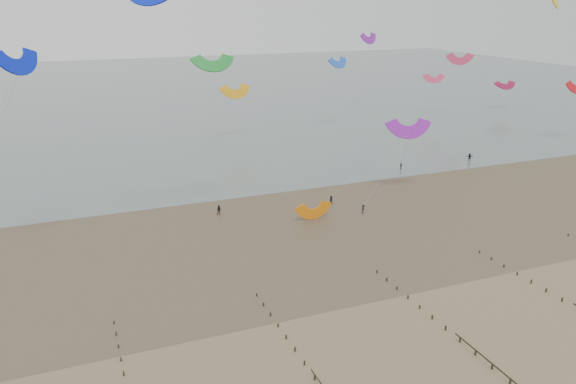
# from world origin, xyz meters

# --- Properties ---
(ground) EXTENTS (500.00, 500.00, 0.00)m
(ground) POSITION_xyz_m (0.00, 0.00, 0.00)
(ground) COLOR brown
(ground) RESTS_ON ground
(sea_and_shore) EXTENTS (500.00, 665.00, 0.03)m
(sea_and_shore) POSITION_xyz_m (-4.08, 34.40, 0.01)
(sea_and_shore) COLOR #475654
(sea_and_shore) RESTS_ON ground
(kitesurfers) EXTENTS (109.28, 23.31, 1.86)m
(kitesurfers) POSITION_xyz_m (17.08, 47.10, 0.88)
(kitesurfers) COLOR black
(kitesurfers) RESTS_ON ground
(grounded_kite) EXTENTS (6.22, 4.99, 3.27)m
(grounded_kite) POSITION_xyz_m (4.20, 34.43, 0.00)
(grounded_kite) COLOR orange
(grounded_kite) RESTS_ON ground
(kites_airborne) EXTENTS (245.21, 112.42, 44.00)m
(kites_airborne) POSITION_xyz_m (-6.07, 89.02, 22.54)
(kites_airborne) COLOR blue
(kites_airborne) RESTS_ON ground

